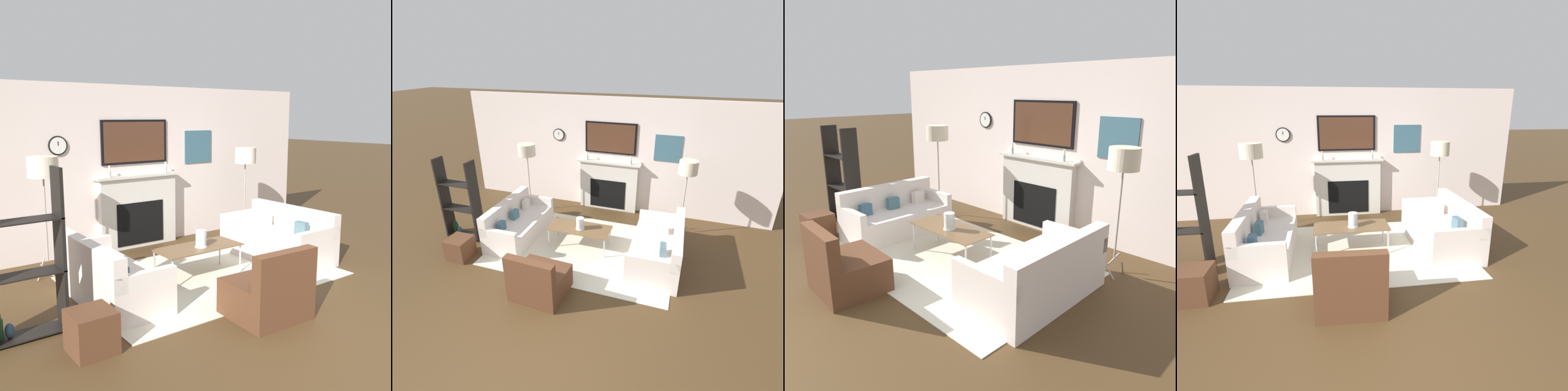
% 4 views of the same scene
% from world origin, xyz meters
% --- Properties ---
extents(ground_plane, '(60.00, 60.00, 0.00)m').
position_xyz_m(ground_plane, '(0.00, 0.00, 0.00)').
color(ground_plane, '#48321B').
extents(fireplace_wall, '(7.46, 0.28, 2.70)m').
position_xyz_m(fireplace_wall, '(0.00, 4.47, 1.24)').
color(fireplace_wall, silver).
rests_on(fireplace_wall, ground_plane).
extents(area_rug, '(3.52, 2.35, 0.01)m').
position_xyz_m(area_rug, '(0.00, 2.51, 0.01)').
color(area_rug, beige).
rests_on(area_rug, ground_plane).
extents(couch_left, '(0.78, 1.70, 0.78)m').
position_xyz_m(couch_left, '(-1.46, 2.51, 0.28)').
color(couch_left, silver).
rests_on(couch_left, ground_plane).
extents(couch_right, '(0.90, 1.71, 0.78)m').
position_xyz_m(couch_right, '(1.46, 2.51, 0.28)').
color(couch_right, silver).
rests_on(couch_right, ground_plane).
extents(armchair, '(0.83, 0.76, 0.82)m').
position_xyz_m(armchair, '(-0.23, 1.04, 0.27)').
color(armchair, '#53311E').
rests_on(armchair, ground_plane).
extents(coffee_table, '(1.22, 0.54, 0.43)m').
position_xyz_m(coffee_table, '(-0.09, 2.54, 0.41)').
color(coffee_table, brown).
rests_on(coffee_table, ground_plane).
extents(hurricane_candle, '(0.17, 0.17, 0.24)m').
position_xyz_m(hurricane_candle, '(-0.07, 2.50, 0.54)').
color(hurricane_candle, silver).
rests_on(hurricane_candle, coffee_table).
extents(floor_lamp_left, '(0.40, 0.40, 1.68)m').
position_xyz_m(floor_lamp_left, '(-1.79, 3.68, 1.52)').
color(floor_lamp_left, '#9E998E').
rests_on(floor_lamp_left, ground_plane).
extents(floor_lamp_right, '(0.37, 0.37, 1.66)m').
position_xyz_m(floor_lamp_right, '(1.79, 3.68, 1.49)').
color(floor_lamp_right, '#9E998E').
rests_on(floor_lamp_right, ground_plane).
extents(shelf_unit, '(0.79, 0.28, 1.71)m').
position_xyz_m(shelf_unit, '(-2.54, 2.13, 0.76)').
color(shelf_unit, black).
rests_on(shelf_unit, ground_plane).
extents(ottoman, '(0.41, 0.41, 0.41)m').
position_xyz_m(ottoman, '(-2.12, 1.48, 0.21)').
color(ottoman, '#53311E').
rests_on(ottoman, ground_plane).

